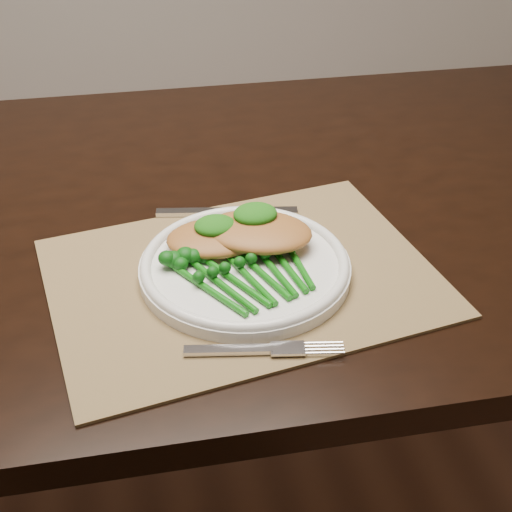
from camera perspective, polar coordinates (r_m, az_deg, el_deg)
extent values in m
plane|color=brown|center=(1.59, -5.71, -19.51)|extent=(4.00, 4.00, 0.00)
cube|color=black|center=(1.07, -7.50, 3.12)|extent=(1.62, 0.94, 0.04)
cube|color=olive|center=(0.90, -1.12, -1.69)|extent=(0.52, 0.42, 0.00)
cylinder|color=white|center=(0.90, -0.89, -1.00)|extent=(0.27, 0.27, 0.02)
torus|color=white|center=(0.90, -0.90, -0.52)|extent=(0.26, 0.26, 0.01)
cube|color=silver|center=(1.03, -5.74, 3.49)|extent=(0.08, 0.03, 0.01)
cube|color=silver|center=(1.02, -0.13, 3.64)|extent=(0.13, 0.04, 0.00)
cube|color=silver|center=(0.79, -2.24, -7.52)|extent=(0.10, 0.03, 0.01)
ellipsoid|color=#AE6E32|center=(0.92, -3.17, 1.49)|extent=(0.13, 0.10, 0.03)
ellipsoid|color=#AE6E32|center=(0.92, 0.12, 1.96)|extent=(0.17, 0.14, 0.03)
ellipsoid|color=#104E0B|center=(0.92, -3.30, 2.45)|extent=(0.05, 0.05, 0.02)
ellipsoid|color=#104E0B|center=(0.93, -0.06, 3.39)|extent=(0.06, 0.05, 0.02)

